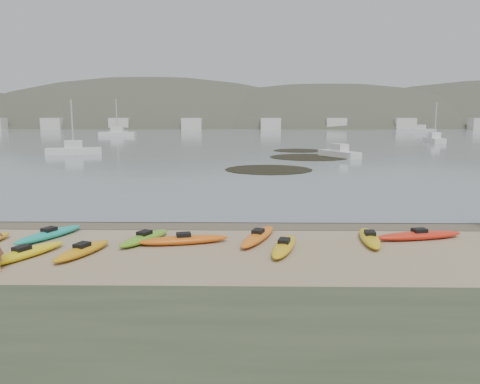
{
  "coord_description": "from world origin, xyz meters",
  "views": [
    {
      "loc": [
        0.36,
        -21.56,
        5.06
      ],
      "look_at": [
        0.0,
        0.0,
        1.5
      ],
      "focal_mm": 35.0,
      "sensor_mm": 36.0,
      "label": 1
    }
  ],
  "objects": [
    {
      "name": "far_hills",
      "position": [
        39.38,
        193.97,
        -15.93
      ],
      "size": [
        550.0,
        135.0,
        80.0
      ],
      "color": "#384235",
      "rests_on": "ground"
    },
    {
      "name": "kelp_mats",
      "position": [
        5.99,
        33.16,
        0.03
      ],
      "size": [
        14.3,
        31.15,
        0.04
      ],
      "color": "black",
      "rests_on": "water"
    },
    {
      "name": "far_town",
      "position": [
        6.0,
        145.0,
        2.0
      ],
      "size": [
        199.0,
        5.0,
        4.0
      ],
      "color": "beige",
      "rests_on": "ground"
    },
    {
      "name": "kayaks",
      "position": [
        0.16,
        -3.52,
        0.17
      ],
      "size": [
        24.13,
        7.82,
        0.34
      ],
      "color": "#67B023",
      "rests_on": "ground"
    },
    {
      "name": "moored_boats",
      "position": [
        9.77,
        80.28,
        0.55
      ],
      "size": [
        90.15,
        88.34,
        1.2
      ],
      "color": "silver",
      "rests_on": "ground"
    },
    {
      "name": "ground",
      "position": [
        0.0,
        0.0,
        0.0
      ],
      "size": [
        600.0,
        600.0,
        0.0
      ],
      "primitive_type": "plane",
      "color": "tan",
      "rests_on": "ground"
    },
    {
      "name": "wet_sand",
      "position": [
        0.0,
        -0.3,
        0.0
      ],
      "size": [
        60.0,
        60.0,
        0.0
      ],
      "primitive_type": "plane",
      "color": "brown",
      "rests_on": "ground"
    },
    {
      "name": "water",
      "position": [
        0.0,
        300.0,
        0.01
      ],
      "size": [
        1200.0,
        1200.0,
        0.0
      ],
      "primitive_type": "plane",
      "color": "slate",
      "rests_on": "ground"
    }
  ]
}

